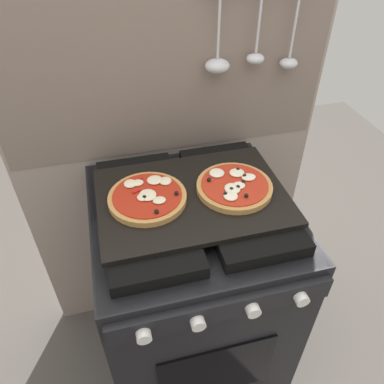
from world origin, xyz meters
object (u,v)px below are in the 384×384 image
at_px(pizza_left, 148,197).
at_px(pizza_right, 234,186).
at_px(stove, 192,292).
at_px(baking_tray, 192,197).

distance_m(pizza_left, pizza_right, 0.25).
bearing_deg(pizza_left, pizza_right, -3.71).
bearing_deg(stove, pizza_right, -2.60).
bearing_deg(stove, baking_tray, 90.00).
bearing_deg(pizza_right, stove, 177.40).
height_order(stove, pizza_left, pizza_left).
distance_m(baking_tray, pizza_left, 0.13).
height_order(pizza_left, pizza_right, same).
bearing_deg(stove, pizza_left, 175.20).
height_order(stove, baking_tray, baking_tray).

